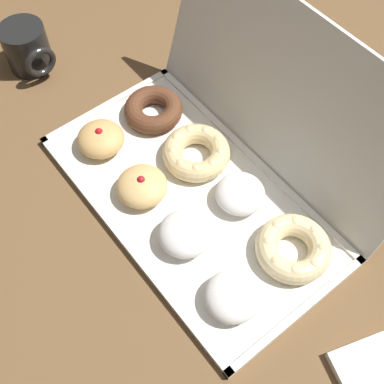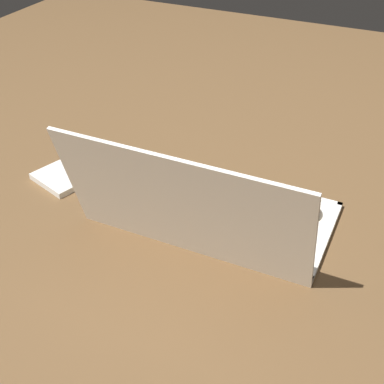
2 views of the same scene
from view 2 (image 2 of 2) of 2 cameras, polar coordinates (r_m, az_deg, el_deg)
name	(u,v)px [view 2 (image 2 of 2)]	position (r m, az deg, el deg)	size (l,w,h in m)	color
ground_plane	(217,212)	(1.25, 2.69, -2.18)	(3.00, 3.00, 0.00)	brown
donut_box	(217,210)	(1.25, 2.70, -1.98)	(0.53, 0.28, 0.01)	white
box_lid_open	(182,208)	(1.03, -1.11, -1.76)	(0.53, 0.29, 0.01)	white
jelly_filled_donut_0	(301,207)	(1.24, 11.66, -1.60)	(0.08, 0.08, 0.05)	tan
jelly_filled_donut_1	(249,194)	(1.26, 6.14, -0.19)	(0.09, 0.09, 0.05)	#E5B770
powdered_filled_donut_2	(204,182)	(1.29, 1.33, 1.09)	(0.09, 0.09, 0.05)	white
powdered_filled_donut_3	(161,170)	(1.35, -3.39, 2.43)	(0.08, 0.08, 0.04)	white
chocolate_cake_ring_donut_4	(286,238)	(1.15, 10.13, -4.94)	(0.11, 0.11, 0.03)	#59331E
cruller_donut_5	(231,222)	(1.18, 4.20, -3.26)	(0.12, 0.12, 0.04)	#EACC8C
powdered_filled_donut_6	(184,209)	(1.21, -0.83, -1.88)	(0.08, 0.08, 0.04)	white
cruller_donut_7	(136,197)	(1.26, -6.01, -0.49)	(0.12, 0.12, 0.04)	beige
napkin_stack	(66,176)	(1.40, -13.44, 1.72)	(0.13, 0.13, 0.02)	white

